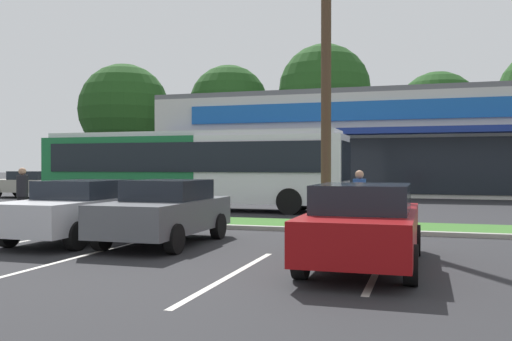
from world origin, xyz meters
The scene contains 18 objects.
grass_median centered at (0.00, 14.00, 0.06)m, with size 56.00×2.20×0.12m, color #386B28.
curb_lip centered at (0.00, 12.78, 0.06)m, with size 56.00×0.24×0.12m, color #99968C.
parking_stripe_2 centered at (0.77, 6.01, 0.00)m, with size 0.12×4.80×0.01m, color silver.
parking_stripe_3 centered at (4.36, 6.27, 0.00)m, with size 0.12×4.80×0.01m, color silver.
parking_stripe_4 centered at (6.69, 7.76, 0.00)m, with size 0.12×4.80×0.01m, color silver.
storefront_building centered at (4.01, 36.99, 3.21)m, with size 26.69×15.32×6.41m.
tree_far_left centered at (-18.64, 42.24, 6.93)m, with size 8.13×8.13×11.00m.
tree_left centered at (-9.92, 45.88, 7.44)m, with size 7.23×7.23×11.06m.
tree_mid_left centered at (-0.98, 45.47, 8.39)m, with size 7.89×7.89×12.35m.
tree_mid centered at (8.39, 46.98, 6.28)m, with size 6.95×6.95×9.76m.
utility_pole centered at (4.53, 13.84, 5.80)m, with size 3.13×2.38×10.89m.
city_bus centered at (-1.96, 19.09, 1.77)m, with size 13.01×2.70×3.25m.
car_0 centered at (6.42, 7.76, 0.78)m, with size 1.95×4.80×1.52m.
car_2 centered at (-0.68, 9.34, 0.77)m, with size 2.00×4.60×1.48m.
car_3 centered at (1.61, 9.37, 0.78)m, with size 1.95×4.14×1.51m.
car_4 centered at (-14.53, 24.48, 0.79)m, with size 4.67×1.97×1.53m.
pedestrian_near_bench centered at (-4.82, 12.27, 0.90)m, with size 0.36×0.36×1.79m.
pedestrian_by_pole centered at (5.80, 12.41, 0.87)m, with size 0.35×0.35×1.73m.
Camera 1 is at (7.52, -2.61, 1.85)m, focal length 39.32 mm.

